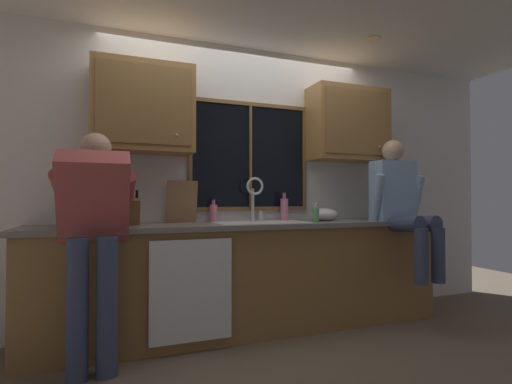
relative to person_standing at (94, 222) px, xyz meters
The scene contains 23 objects.
back_wall 1.44m from the person_standing, 29.52° to the left, with size 5.87×0.12×2.55m, color silver.
ceiling_downlight_right 2.76m from the person_standing, ahead, with size 0.14×0.14×0.01m, color #FFEAB2.
window_glass 1.56m from the person_standing, 25.35° to the left, with size 1.10×0.02×0.95m, color black.
window_frame_top 1.79m from the person_standing, 24.99° to the left, with size 1.17×0.02×0.04m, color brown.
window_frame_bottom 1.46m from the person_standing, 24.99° to the left, with size 1.17×0.02×0.04m, color brown.
window_frame_left 1.12m from the person_standing, 39.26° to the left, with size 0.04×0.02×0.95m, color brown.
window_frame_right 2.06m from the person_standing, 18.06° to the left, with size 0.04×0.02×0.95m, color brown.
window_mullion_center 1.56m from the person_standing, 24.92° to the left, with size 0.02×0.02×0.95m, color brown.
lower_cabinet_run 1.38m from the person_standing, 15.68° to the left, with size 3.47×0.58×0.88m, color olive.
countertop 1.27m from the person_standing, 14.81° to the left, with size 3.53×0.62×0.04m, color slate.
dishwasher_front 0.83m from the person_standing, ahead, with size 0.60×0.02×0.74m, color white.
upper_cabinet_left 1.06m from the person_standing, 53.52° to the left, with size 0.80×0.36×0.72m.
upper_cabinet_right 2.51m from the person_standing, 11.42° to the left, with size 0.80×0.36×0.72m.
sink 1.37m from the person_standing, 14.18° to the left, with size 0.80×0.46×0.21m.
faucet 1.44m from the person_standing, 21.15° to the left, with size 0.18×0.09×0.40m.
person_standing is the anchor object (origin of this frame).
person_sitting_on_counter 2.60m from the person_standing, ahead, with size 0.54×0.59×1.26m.
knife_block 0.46m from the person_standing, 56.65° to the left, with size 0.12×0.18×0.32m.
cutting_board 0.87m from the person_standing, 39.15° to the left, with size 0.26×0.02×0.37m, color #997047.
mixing_bowl 1.99m from the person_standing, 10.45° to the left, with size 0.25×0.25×0.13m, color silver.
soap_dispenser 1.80m from the person_standing, ahead, with size 0.06×0.07×0.17m.
bottle_green_glass 1.72m from the person_standing, 18.01° to the left, with size 0.07×0.07×0.27m.
bottle_tall_clear 1.11m from the person_standing, 30.71° to the left, with size 0.07×0.07×0.20m.
Camera 1 is at (-1.10, -3.35, 1.12)m, focal length 26.51 mm.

